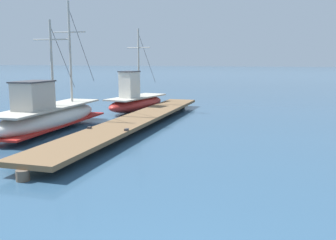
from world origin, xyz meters
name	(u,v)px	position (x,y,z in m)	size (l,w,h in m)	color
floating_dock	(139,119)	(-6.37, 12.88, 0.36)	(3.34, 17.31, 0.53)	brown
fishing_boat_0	(136,101)	(-8.87, 17.61, 0.66)	(2.22, 5.66, 5.07)	#AD2823
fishing_boat_1	(48,115)	(-9.66, 10.40, 0.69)	(2.88, 8.54, 5.99)	silver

